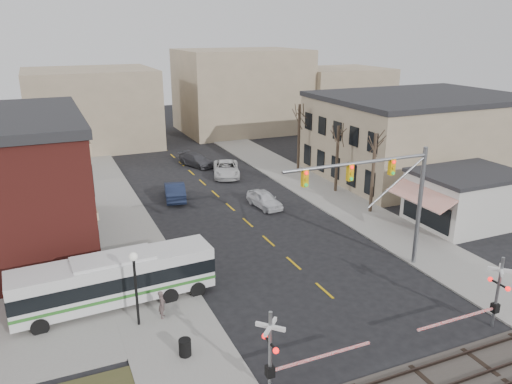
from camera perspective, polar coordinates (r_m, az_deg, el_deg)
ground at (r=29.36m, az=9.88°, el=-12.82°), size 160.00×160.00×0.00m
sidewalk_west at (r=43.66m, az=-15.67°, el=-2.48°), size 5.00×60.00×0.12m
sidewalk_east at (r=49.52m, az=6.55°, el=0.56°), size 5.00×60.00×0.12m
tan_building at (r=55.65m, az=18.01°, el=6.23°), size 20.30×15.30×8.50m
awning_shop at (r=43.07m, az=22.91°, el=-0.59°), size 9.74×6.20×4.30m
tree_east_a at (r=42.69m, az=13.22°, el=2.11°), size 0.28×0.28×6.75m
tree_east_b at (r=47.66m, az=9.24°, el=3.76°), size 0.28×0.28×6.30m
tree_east_c at (r=54.36m, az=4.91°, el=6.20°), size 0.28×0.28×7.20m
transit_bus at (r=29.43m, az=-15.81°, el=-9.56°), size 11.21×3.04×2.86m
traffic_signal_mast at (r=31.55m, az=14.68°, el=0.55°), size 10.06×0.30×8.00m
rr_crossing_west at (r=22.22m, az=2.67°, el=-17.75°), size 5.60×1.36×4.00m
rr_crossing_east at (r=28.83m, az=25.31°, el=-10.57°), size 5.60×1.36×4.00m
street_lamp at (r=26.49m, az=-13.69°, el=-9.04°), size 0.44×0.44×4.15m
trash_bin at (r=25.11m, az=-8.12°, el=-17.17°), size 0.60×0.60×0.84m
car_a at (r=43.70m, az=0.98°, el=-0.83°), size 2.13×4.39×1.44m
car_b at (r=46.26m, az=-9.26°, el=0.15°), size 2.65×5.22×1.64m
car_c at (r=52.98m, az=-3.42°, el=2.65°), size 4.21×6.18×1.57m
car_d at (r=57.25m, az=-6.84°, el=3.66°), size 3.69×5.26×1.42m
pedestrian_near at (r=27.88m, az=-10.70°, el=-12.50°), size 0.53×0.66×1.58m
pedestrian_far at (r=31.51m, az=-13.77°, el=-8.77°), size 0.95×1.04×1.72m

